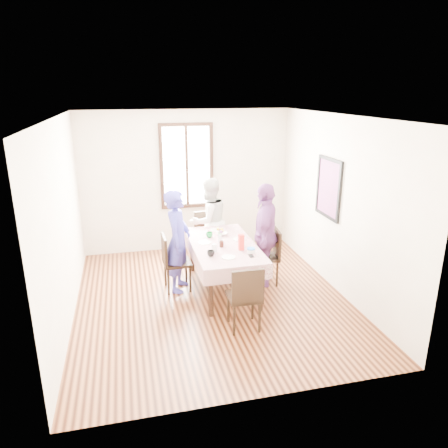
{
  "coord_description": "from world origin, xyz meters",
  "views": [
    {
      "loc": [
        -1.16,
        -5.64,
        3.05
      ],
      "look_at": [
        0.25,
        0.23,
        1.1
      ],
      "focal_mm": 33.64,
      "sensor_mm": 36.0,
      "label": 1
    }
  ],
  "objects_px": {
    "chair_far": "(208,238)",
    "chair_near": "(244,296)",
    "dining_table": "(223,267)",
    "chair_left": "(177,262)",
    "chair_right": "(265,257)",
    "person_left": "(177,241)",
    "person_right": "(265,235)",
    "person_far": "(208,221)"
  },
  "relations": [
    {
      "from": "chair_far",
      "to": "chair_near",
      "type": "distance_m",
      "value": 2.35
    },
    {
      "from": "chair_right",
      "to": "chair_left",
      "type": "bearing_deg",
      "value": 92.31
    },
    {
      "from": "dining_table",
      "to": "chair_far",
      "type": "bearing_deg",
      "value": 90.0
    },
    {
      "from": "chair_right",
      "to": "person_left",
      "type": "relative_size",
      "value": 0.56
    },
    {
      "from": "chair_near",
      "to": "chair_right",
      "type": "bearing_deg",
      "value": 61.45
    },
    {
      "from": "chair_left",
      "to": "chair_far",
      "type": "xyz_separation_m",
      "value": [
        0.71,
        1.01,
        0.0
      ]
    },
    {
      "from": "dining_table",
      "to": "person_left",
      "type": "bearing_deg",
      "value": 166.92
    },
    {
      "from": "person_right",
      "to": "person_far",
      "type": "bearing_deg",
      "value": -125.55
    },
    {
      "from": "chair_left",
      "to": "chair_near",
      "type": "bearing_deg",
      "value": 25.8
    },
    {
      "from": "chair_left",
      "to": "person_far",
      "type": "height_order",
      "value": "person_far"
    },
    {
      "from": "person_far",
      "to": "person_left",
      "type": "bearing_deg",
      "value": 31.59
    },
    {
      "from": "chair_near",
      "to": "person_left",
      "type": "distance_m",
      "value": 1.54
    },
    {
      "from": "dining_table",
      "to": "chair_far",
      "type": "relative_size",
      "value": 1.88
    },
    {
      "from": "chair_far",
      "to": "dining_table",
      "type": "bearing_deg",
      "value": 84.01
    },
    {
      "from": "dining_table",
      "to": "chair_left",
      "type": "height_order",
      "value": "chair_left"
    },
    {
      "from": "person_far",
      "to": "person_right",
      "type": "distance_m",
      "value": 1.3
    },
    {
      "from": "chair_far",
      "to": "person_left",
      "type": "xyz_separation_m",
      "value": [
        -0.69,
        -1.01,
        0.35
      ]
    },
    {
      "from": "person_right",
      "to": "chair_left",
      "type": "bearing_deg",
      "value": -72.0
    },
    {
      "from": "chair_right",
      "to": "person_left",
      "type": "height_order",
      "value": "person_left"
    },
    {
      "from": "chair_left",
      "to": "chair_far",
      "type": "distance_m",
      "value": 1.24
    },
    {
      "from": "dining_table",
      "to": "person_right",
      "type": "distance_m",
      "value": 0.83
    },
    {
      "from": "chair_left",
      "to": "person_right",
      "type": "xyz_separation_m",
      "value": [
        1.4,
        -0.11,
        0.38
      ]
    },
    {
      "from": "chair_right",
      "to": "chair_near",
      "type": "bearing_deg",
      "value": 156.65
    },
    {
      "from": "chair_left",
      "to": "dining_table",
      "type": "bearing_deg",
      "value": 75.11
    },
    {
      "from": "person_right",
      "to": "chair_near",
      "type": "bearing_deg",
      "value": -6.94
    },
    {
      "from": "chair_left",
      "to": "person_far",
      "type": "relative_size",
      "value": 0.58
    },
    {
      "from": "dining_table",
      "to": "chair_right",
      "type": "bearing_deg",
      "value": 4.31
    },
    {
      "from": "person_far",
      "to": "person_right",
      "type": "height_order",
      "value": "person_right"
    },
    {
      "from": "person_left",
      "to": "chair_far",
      "type": "bearing_deg",
      "value": -14.12
    },
    {
      "from": "chair_right",
      "to": "person_far",
      "type": "distance_m",
      "value": 1.35
    },
    {
      "from": "chair_far",
      "to": "person_left",
      "type": "bearing_deg",
      "value": 49.81
    },
    {
      "from": "chair_left",
      "to": "chair_far",
      "type": "bearing_deg",
      "value": 142.93
    },
    {
      "from": "chair_far",
      "to": "chair_right",
      "type": "bearing_deg",
      "value": 116.29
    },
    {
      "from": "person_far",
      "to": "person_right",
      "type": "xyz_separation_m",
      "value": [
        0.69,
        -1.1,
        0.05
      ]
    },
    {
      "from": "chair_left",
      "to": "chair_right",
      "type": "xyz_separation_m",
      "value": [
        1.42,
        -0.11,
        0.0
      ]
    },
    {
      "from": "person_left",
      "to": "person_right",
      "type": "distance_m",
      "value": 1.38
    },
    {
      "from": "chair_left",
      "to": "person_left",
      "type": "distance_m",
      "value": 0.35
    },
    {
      "from": "person_left",
      "to": "chair_right",
      "type": "bearing_deg",
      "value": -74.29
    },
    {
      "from": "chair_left",
      "to": "person_left",
      "type": "height_order",
      "value": "person_left"
    },
    {
      "from": "chair_far",
      "to": "chair_near",
      "type": "bearing_deg",
      "value": 84.01
    },
    {
      "from": "person_left",
      "to": "chair_near",
      "type": "bearing_deg",
      "value": -132.61
    },
    {
      "from": "person_far",
      "to": "dining_table",
      "type": "bearing_deg",
      "value": 66.35
    }
  ]
}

